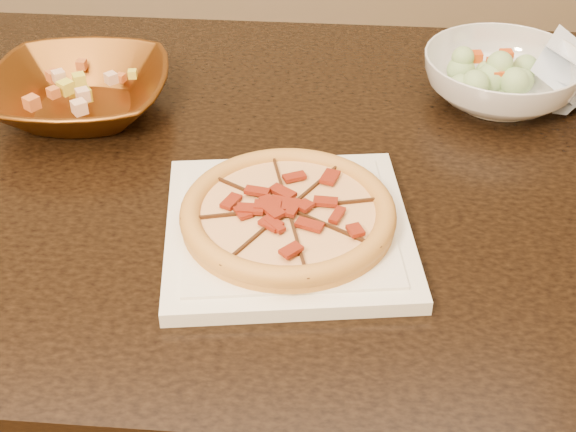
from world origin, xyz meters
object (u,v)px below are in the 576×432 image
(pizza, at_px, (288,213))
(salad_bowl, at_px, (501,78))
(bronze_bowl, at_px, (80,94))
(dining_table, at_px, (229,220))
(plate, at_px, (288,229))

(pizza, relative_size, salad_bowl, 1.08)
(salad_bowl, bearing_deg, pizza, -136.71)
(pizza, bearing_deg, bronze_bowl, 133.58)
(dining_table, bearing_deg, plate, -65.54)
(plate, relative_size, salad_bowl, 1.25)
(plate, bearing_deg, salad_bowl, 43.30)
(dining_table, xyz_separation_m, bronze_bowl, (-0.21, 0.13, 0.13))
(bronze_bowl, bearing_deg, plate, -46.42)
(plate, height_order, bronze_bowl, bronze_bowl)
(dining_table, height_order, pizza, pizza)
(plate, distance_m, pizza, 0.02)
(bronze_bowl, relative_size, salad_bowl, 1.10)
(dining_table, bearing_deg, bronze_bowl, 147.61)
(bronze_bowl, distance_m, salad_bowl, 0.61)
(plate, relative_size, bronze_bowl, 1.13)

